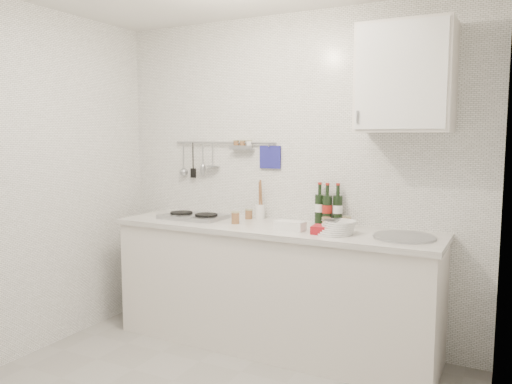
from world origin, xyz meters
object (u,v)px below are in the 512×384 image
at_px(plate_stack_sink, 337,227).
at_px(wine_bottles, 328,204).
at_px(plate_stack_hob, 199,217).
at_px(utensil_crock, 260,210).
at_px(wall_cabinet, 406,78).

relative_size(plate_stack_sink, wine_bottles, 0.85).
relative_size(plate_stack_hob, utensil_crock, 0.92).
bearing_deg(wine_bottles, plate_stack_hob, -166.43).
xyz_separation_m(plate_stack_hob, wine_bottles, (0.99, 0.24, 0.14)).
bearing_deg(plate_stack_sink, wall_cabinet, 27.61).
xyz_separation_m(wine_bottles, utensil_crock, (-0.56, -0.01, -0.08)).
height_order(wall_cabinet, wine_bottles, wall_cabinet).
bearing_deg(plate_stack_hob, plate_stack_sink, -3.50).
relative_size(plate_stack_sink, utensil_crock, 0.84).
height_order(plate_stack_sink, utensil_crock, utensil_crock).
distance_m(plate_stack_hob, wine_bottles, 1.03).
bearing_deg(plate_stack_hob, wall_cabinet, 4.74).
xyz_separation_m(plate_stack_sink, wine_bottles, (-0.17, 0.31, 0.11)).
xyz_separation_m(plate_stack_hob, plate_stack_sink, (1.16, -0.07, 0.03)).
distance_m(wall_cabinet, utensil_crock, 1.47).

